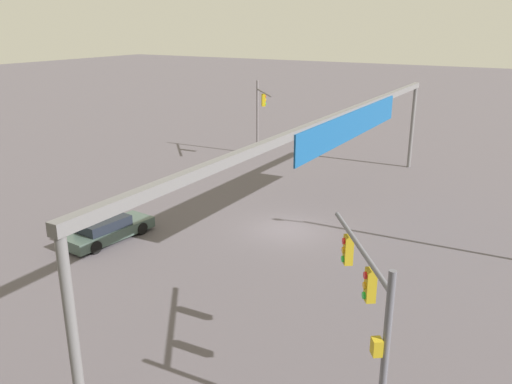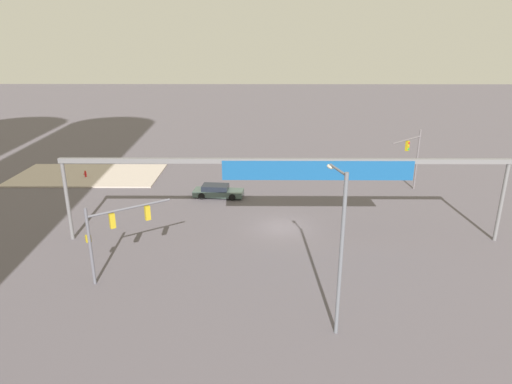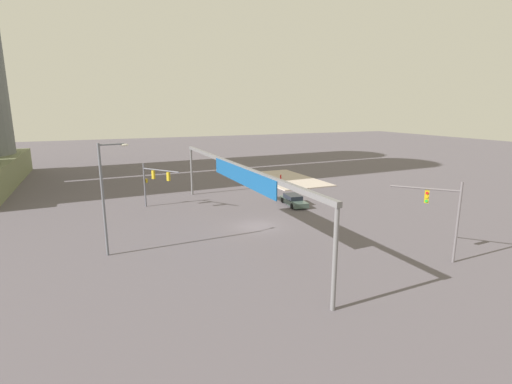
# 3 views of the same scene
# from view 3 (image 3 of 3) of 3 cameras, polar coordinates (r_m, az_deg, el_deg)

# --- Properties ---
(ground_plane) EXTENTS (234.13, 234.13, 0.00)m
(ground_plane) POSITION_cam_3_polar(r_m,az_deg,el_deg) (37.01, 0.08, -5.14)
(ground_plane) COLOR #575058
(sidewalk_corner) EXTENTS (15.82, 8.54, 0.15)m
(sidewalk_corner) POSITION_cam_3_polar(r_m,az_deg,el_deg) (61.19, 4.46, 1.97)
(sidewalk_corner) COLOR #B7A79B
(sidewalk_corner) RESTS_ON ground
(traffic_signal_near_corner) EXTENTS (3.69, 3.37, 6.09)m
(traffic_signal_near_corner) POSITION_cam_3_polar(r_m,az_deg,el_deg) (31.02, 26.17, -2.26)
(traffic_signal_near_corner) COLOR #625C60
(traffic_signal_near_corner) RESTS_ON ground
(traffic_signal_opposite_side) EXTENTS (4.71, 3.24, 5.05)m
(traffic_signal_opposite_side) POSITION_cam_3_polar(r_m,az_deg,el_deg) (44.32, -15.07, 1.98)
(traffic_signal_opposite_side) COLOR #5C5C66
(traffic_signal_opposite_side) RESTS_ON ground
(streetlamp_curved_arm) EXTENTS (0.78, 2.29, 8.70)m
(streetlamp_curved_arm) POSITION_cam_3_polar(r_m,az_deg,el_deg) (30.83, -21.60, -0.04)
(streetlamp_curved_arm) COLOR slate
(streetlamp_curved_arm) RESTS_ON ground
(overhead_sign_gantry) EXTENTS (32.47, 0.43, 6.36)m
(overhead_sign_gantry) POSITION_cam_3_polar(r_m,az_deg,el_deg) (34.33, -3.10, 3.01)
(overhead_sign_gantry) COLOR slate
(overhead_sign_gantry) RESTS_ON ground
(sedan_car_approaching) EXTENTS (4.89, 2.20, 1.21)m
(sedan_car_approaching) POSITION_cam_3_polar(r_m,az_deg,el_deg) (44.99, 5.64, -1.24)
(sedan_car_approaching) COLOR #41534C
(sedan_car_approaching) RESTS_ON ground
(fire_hydrant_on_curb) EXTENTS (0.33, 0.22, 0.71)m
(fire_hydrant_on_curb) POSITION_cam_3_polar(r_m,az_deg,el_deg) (60.67, 3.72, 2.29)
(fire_hydrant_on_curb) COLOR red
(fire_hydrant_on_curb) RESTS_ON sidewalk_corner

